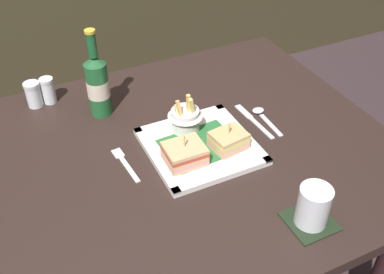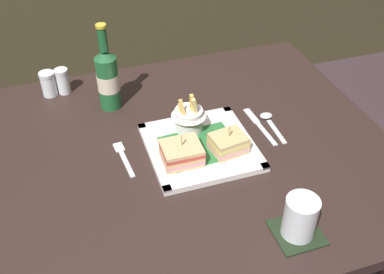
% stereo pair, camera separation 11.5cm
% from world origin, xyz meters
% --- Properties ---
extents(dining_table, '(1.08, 0.91, 0.73)m').
position_xyz_m(dining_table, '(0.00, 0.00, 0.58)').
color(dining_table, black).
rests_on(dining_table, ground_plane).
extents(square_plate, '(0.27, 0.27, 0.02)m').
position_xyz_m(square_plate, '(0.04, -0.01, 0.74)').
color(square_plate, white).
rests_on(square_plate, dining_table).
extents(sandwich_half_left, '(0.10, 0.08, 0.08)m').
position_xyz_m(sandwich_half_left, '(-0.02, -0.05, 0.77)').
color(sandwich_half_left, tan).
rests_on(sandwich_half_left, square_plate).
extents(sandwich_half_right, '(0.09, 0.08, 0.08)m').
position_xyz_m(sandwich_half_right, '(0.10, -0.05, 0.77)').
color(sandwich_half_right, tan).
rests_on(sandwich_half_right, square_plate).
extents(fries_cup, '(0.09, 0.09, 0.11)m').
position_xyz_m(fries_cup, '(0.03, 0.06, 0.79)').
color(fries_cup, silver).
rests_on(fries_cup, square_plate).
extents(beer_bottle, '(0.06, 0.06, 0.25)m').
position_xyz_m(beer_bottle, '(-0.14, 0.25, 0.83)').
color(beer_bottle, '#1E5D2E').
rests_on(beer_bottle, dining_table).
extents(drink_coaster, '(0.10, 0.10, 0.00)m').
position_xyz_m(drink_coaster, '(0.14, -0.34, 0.74)').
color(drink_coaster, black).
rests_on(drink_coaster, dining_table).
extents(water_glass, '(0.07, 0.07, 0.09)m').
position_xyz_m(water_glass, '(0.14, -0.34, 0.78)').
color(water_glass, silver).
rests_on(water_glass, dining_table).
extents(fork, '(0.03, 0.14, 0.00)m').
position_xyz_m(fork, '(-0.15, 0.02, 0.74)').
color(fork, silver).
rests_on(fork, dining_table).
extents(knife, '(0.02, 0.18, 0.00)m').
position_xyz_m(knife, '(0.23, 0.03, 0.74)').
color(knife, silver).
rests_on(knife, dining_table).
extents(spoon, '(0.04, 0.14, 0.01)m').
position_xyz_m(spoon, '(0.26, 0.04, 0.74)').
color(spoon, silver).
rests_on(spoon, dining_table).
extents(salt_shaker, '(0.05, 0.05, 0.08)m').
position_xyz_m(salt_shaker, '(-0.30, 0.37, 0.77)').
color(salt_shaker, silver).
rests_on(salt_shaker, dining_table).
extents(pepper_shaker, '(0.04, 0.04, 0.08)m').
position_xyz_m(pepper_shaker, '(-0.26, 0.37, 0.77)').
color(pepper_shaker, silver).
rests_on(pepper_shaker, dining_table).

